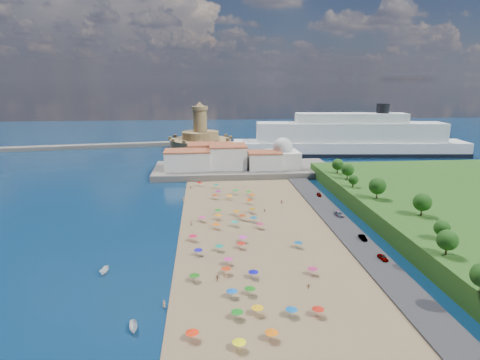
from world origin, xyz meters
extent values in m
plane|color=#071938|center=(0.00, 0.00, 0.00)|extent=(700.00, 700.00, 0.00)
cube|color=#59544C|center=(10.00, 73.00, 1.50)|extent=(90.00, 36.00, 3.00)
cube|color=#59544C|center=(-12.00, 108.00, 1.20)|extent=(18.00, 70.00, 2.40)
cube|color=#59544C|center=(-110.00, 153.00, 1.30)|extent=(199.03, 34.77, 2.60)
cube|color=silver|center=(-18.00, 69.00, 7.50)|extent=(22.00, 14.00, 9.00)
cube|color=silver|center=(2.00, 71.00, 8.50)|extent=(18.00, 16.00, 11.00)
cube|color=silver|center=(20.00, 67.00, 7.00)|extent=(16.00, 12.00, 8.00)
cube|color=silver|center=(-6.00, 83.00, 8.00)|extent=(24.00, 14.00, 10.00)
cube|color=silver|center=(30.00, 71.00, 7.00)|extent=(16.00, 16.00, 8.00)
sphere|color=silver|center=(30.00, 71.00, 13.00)|extent=(10.00, 10.00, 10.00)
cylinder|color=silver|center=(30.00, 71.00, 16.80)|extent=(1.20, 1.20, 1.60)
cylinder|color=#A78753|center=(-12.00, 138.00, 4.00)|extent=(40.00, 40.00, 8.00)
cylinder|color=#A78753|center=(-12.00, 138.00, 10.50)|extent=(24.00, 24.00, 5.00)
cylinder|color=#A78753|center=(-12.00, 138.00, 20.00)|extent=(9.00, 9.00, 14.00)
cylinder|color=#A78753|center=(-12.00, 138.00, 28.20)|extent=(10.40, 10.40, 2.40)
cone|color=#A78753|center=(-12.00, 138.00, 30.90)|extent=(6.00, 6.00, 3.00)
cube|color=black|center=(81.09, 115.41, 1.18)|extent=(147.38, 33.97, 2.35)
cube|color=white|center=(81.09, 115.41, 4.35)|extent=(146.35, 33.49, 8.70)
cube|color=white|center=(81.09, 115.41, 14.51)|extent=(117.11, 27.18, 11.61)
cube|color=white|center=(81.09, 115.41, 23.21)|extent=(68.60, 19.23, 5.80)
cylinder|color=black|center=(100.36, 113.78, 29.01)|extent=(7.74, 7.74, 5.80)
cylinder|color=gray|center=(16.02, -23.96, 1.25)|extent=(0.07, 0.07, 2.00)
cone|color=#0E5080|center=(16.02, -23.96, 2.15)|extent=(2.50, 2.50, 0.60)
cylinder|color=gray|center=(0.85, -18.53, 1.25)|extent=(0.07, 0.07, 2.00)
cone|color=#CC2BB9|center=(0.85, -18.53, 2.15)|extent=(2.50, 2.50, 0.60)
cylinder|color=gray|center=(-4.49, 31.18, 1.25)|extent=(0.07, 0.07, 2.00)
cone|color=#9C2174|center=(-4.49, 31.18, 2.15)|extent=(2.50, 2.50, 0.60)
cylinder|color=gray|center=(6.84, -56.88, 1.25)|extent=(0.07, 0.07, 2.00)
cone|color=#0D5DAC|center=(6.84, -56.88, 2.15)|extent=(2.50, 2.50, 0.60)
cylinder|color=gray|center=(2.57, 0.26, 1.25)|extent=(0.07, 0.07, 2.00)
cone|color=#922D0D|center=(2.57, 0.26, 2.15)|extent=(2.50, 2.50, 0.60)
cylinder|color=gray|center=(6.84, 17.99, 1.25)|extent=(0.07, 0.07, 2.00)
cone|color=#C54008|center=(6.84, 17.99, 2.15)|extent=(2.50, 2.50, 0.60)
cylinder|color=gray|center=(-5.59, 1.56, 1.25)|extent=(0.07, 0.07, 2.00)
cone|color=orange|center=(-5.59, 1.56, 2.15)|extent=(2.50, 2.50, 0.60)
cylinder|color=gray|center=(6.75, 7.03, 1.25)|extent=(0.07, 0.07, 2.00)
cone|color=#96650D|center=(6.75, 7.03, 2.15)|extent=(2.50, 2.50, 0.60)
cylinder|color=gray|center=(-3.99, -56.76, 1.25)|extent=(0.07, 0.07, 2.00)
cone|color=#16801A|center=(-3.99, -56.76, 2.15)|extent=(2.50, 2.50, 0.60)
cylinder|color=gray|center=(-0.45, -47.99, 1.25)|extent=(0.07, 0.07, 2.00)
cone|color=#177214|center=(-0.45, -47.99, 2.15)|extent=(2.50, 2.50, 0.60)
cylinder|color=gray|center=(-12.66, -62.65, 1.25)|extent=(0.07, 0.07, 2.00)
cone|color=#FD2B0B|center=(-12.66, -62.65, 2.15)|extent=(2.50, 2.50, 0.60)
cylinder|color=gray|center=(-13.61, -16.41, 1.25)|extent=(0.07, 0.07, 2.00)
cone|color=red|center=(-13.61, -16.41, 2.15)|extent=(2.50, 2.50, 0.60)
cylinder|color=gray|center=(-4.27, -32.72, 1.25)|extent=(0.07, 0.07, 2.00)
cone|color=#C72A83|center=(-4.27, -32.72, 2.15)|extent=(2.50, 2.50, 0.60)
cylinder|color=gray|center=(-12.12, 46.02, 1.25)|extent=(0.07, 0.07, 2.00)
cone|color=red|center=(-12.12, 46.02, 2.15)|extent=(2.50, 2.50, 0.60)
cylinder|color=gray|center=(-6.21, -24.25, 1.25)|extent=(0.07, 0.07, 2.00)
cone|color=#0E8668|center=(-6.21, -24.25, 2.15)|extent=(2.50, 2.50, 0.60)
cylinder|color=gray|center=(-11.95, -26.43, 1.25)|extent=(0.07, 0.07, 2.00)
cone|color=#140DB0|center=(-11.95, -26.43, 2.15)|extent=(2.50, 2.50, 0.60)
cylinder|color=gray|center=(8.91, 24.86, 1.25)|extent=(0.07, 0.07, 2.00)
cone|color=#D3580B|center=(8.91, 24.86, 2.15)|extent=(2.50, 2.50, 0.60)
cylinder|color=gray|center=(-4.47, -48.70, 1.25)|extent=(0.07, 0.07, 2.00)
cone|color=blue|center=(-4.47, -48.70, 2.15)|extent=(2.50, 2.50, 0.60)
cylinder|color=gray|center=(0.92, 5.02, 1.25)|extent=(0.07, 0.07, 2.00)
cone|color=orange|center=(0.92, 5.02, 2.15)|extent=(2.50, 2.50, 0.60)
cylinder|color=gray|center=(-5.90, 25.52, 1.25)|extent=(0.07, 0.07, 2.00)
cone|color=#B4450E|center=(-5.90, 25.52, 2.15)|extent=(2.50, 2.50, 0.60)
cylinder|color=gray|center=(-5.52, 6.84, 1.25)|extent=(0.07, 0.07, 2.00)
cone|color=#16801A|center=(-5.52, 6.84, 2.15)|extent=(2.50, 2.50, 0.60)
cylinder|color=gray|center=(-4.43, -66.16, 1.25)|extent=(0.07, 0.07, 2.00)
cone|color=#FFFC0D|center=(-4.43, -66.16, 2.15)|extent=(2.50, 2.50, 0.60)
cylinder|color=gray|center=(-5.10, -38.01, 1.25)|extent=(0.07, 0.07, 2.00)
cone|color=#BD340F|center=(-5.10, -38.01, 2.15)|extent=(2.50, 2.50, 0.60)
cylinder|color=gray|center=(7.92, 29.44, 1.25)|extent=(0.07, 0.07, 2.00)
cone|color=#288317|center=(7.92, 29.44, 2.15)|extent=(2.50, 2.50, 0.60)
cylinder|color=gray|center=(6.09, -2.06, 1.25)|extent=(0.07, 0.07, 2.00)
cone|color=#0D587F|center=(6.09, -2.06, 2.15)|extent=(2.50, 2.50, 0.60)
cylinder|color=gray|center=(-0.42, -5.47, 1.25)|extent=(0.07, 0.07, 2.00)
cone|color=#119F8A|center=(-0.42, -5.47, 2.15)|extent=(2.50, 2.50, 0.60)
cylinder|color=gray|center=(-12.70, -40.76, 1.25)|extent=(0.07, 0.07, 2.00)
cone|color=#1A6B13|center=(-12.70, -40.76, 2.15)|extent=(2.50, 2.50, 0.60)
cylinder|color=gray|center=(-11.07, -0.28, 1.25)|extent=(0.07, 0.07, 2.00)
cone|color=#C22976|center=(-11.07, -0.28, 2.15)|extent=(2.50, 2.50, 0.60)
cylinder|color=gray|center=(12.15, -57.23, 1.25)|extent=(0.07, 0.07, 2.00)
cone|color=red|center=(12.15, -57.23, 2.15)|extent=(2.50, 2.50, 0.60)
cylinder|color=gray|center=(0.19, -55.68, 1.25)|extent=(0.07, 0.07, 2.00)
cone|color=#F4B50D|center=(0.19, -55.68, 2.15)|extent=(2.50, 2.50, 0.60)
cylinder|color=gray|center=(2.66, 31.81, 1.25)|extent=(0.07, 0.07, 2.00)
cone|color=#178326|center=(2.66, 31.81, 2.15)|extent=(2.50, 2.50, 0.60)
cylinder|color=gray|center=(7.35, -8.16, 1.25)|extent=(0.07, 0.07, 2.00)
cone|color=#AA2450|center=(7.35, -8.16, 2.15)|extent=(2.50, 2.50, 0.60)
cylinder|color=gray|center=(-6.51, -7.22, 1.25)|extent=(0.07, 0.07, 2.00)
cone|color=#F45F0A|center=(-6.51, -7.22, 2.15)|extent=(2.50, 2.50, 0.60)
cylinder|color=gray|center=(15.71, -40.03, 1.25)|extent=(0.07, 0.07, 2.00)
cone|color=#AF255D|center=(15.71, -40.03, 2.15)|extent=(2.50, 2.50, 0.60)
cylinder|color=gray|center=(-0.15, -23.06, 1.25)|extent=(0.07, 0.07, 2.00)
cone|color=red|center=(-0.15, -23.06, 2.15)|extent=(2.50, 2.50, 0.60)
cylinder|color=gray|center=(1.26, -40.34, 1.25)|extent=(0.07, 0.07, 2.00)
cone|color=#0E0CA7|center=(1.26, -40.34, 2.15)|extent=(2.50, 2.50, 0.60)
cylinder|color=gray|center=(-0.27, 24.31, 1.25)|extent=(0.07, 0.07, 2.00)
cone|color=orange|center=(-0.27, 24.31, 2.15)|extent=(2.50, 2.50, 0.60)
cylinder|color=gray|center=(-4.97, 41.64, 1.25)|extent=(0.07, 0.07, 2.00)
cone|color=#0D795E|center=(-4.97, 41.64, 2.15)|extent=(2.50, 2.50, 0.60)
cylinder|color=gray|center=(1.68, -63.94, 1.25)|extent=(0.07, 0.07, 2.00)
cone|color=orange|center=(1.68, -63.94, 2.15)|extent=(2.50, 2.50, 0.60)
imported|color=tan|center=(-15.86, 40.76, 1.16)|extent=(1.16, 0.79, 1.83)
imported|color=tan|center=(8.10, 39.95, 1.19)|extent=(1.04, 1.37, 1.89)
imported|color=tan|center=(-7.32, -41.08, 1.13)|extent=(1.71, 1.06, 1.75)
imported|color=tan|center=(-0.68, 27.08, 1.08)|extent=(0.97, 0.85, 1.67)
imported|color=tan|center=(19.17, 16.77, 1.09)|extent=(1.59, 1.19, 1.67)
imported|color=tan|center=(-14.55, -3.33, 1.17)|extent=(0.95, 1.07, 1.85)
imported|color=tan|center=(12.97, -46.89, 1.07)|extent=(1.01, 0.53, 1.65)
imported|color=tan|center=(-18.79, -51.28, 1.10)|extent=(0.95, 0.98, 1.69)
imported|color=tan|center=(-18.29, 23.73, 1.04)|extent=(1.18, 0.98, 1.58)
imported|color=tan|center=(11.19, 7.57, 1.09)|extent=(0.73, 0.70, 1.69)
imported|color=white|center=(-23.86, -58.39, 0.75)|extent=(2.21, 4.11, 1.50)
imported|color=white|center=(-34.83, -34.25, 0.74)|extent=(2.17, 4.06, 1.49)
imported|color=gray|center=(36.00, -34.29, 1.33)|extent=(1.96, 3.85, 1.26)
imported|color=gray|center=(36.00, 0.30, 1.42)|extent=(2.66, 5.18, 1.44)
imported|color=gray|center=(36.00, 24.79, 1.35)|extent=(1.96, 3.95, 1.30)
imported|color=gray|center=(36.00, -20.73, 1.34)|extent=(1.41, 3.88, 1.27)
cylinder|color=#382314|center=(46.53, -43.99, 7.36)|extent=(0.50, 0.50, 2.72)
sphere|color=#14380F|center=(46.53, -43.99, 9.80)|extent=(4.89, 4.89, 4.89)
cylinder|color=#382314|center=(50.86, -34.83, 7.14)|extent=(0.50, 0.50, 2.28)
sphere|color=#14380F|center=(50.86, -34.83, 9.19)|extent=(4.11, 4.11, 4.11)
cylinder|color=#382314|center=(55.69, -16.36, 7.53)|extent=(0.50, 0.50, 3.06)
sphere|color=#14380F|center=(55.69, -16.36, 10.28)|extent=(5.51, 5.51, 5.51)
cylinder|color=#382314|center=(49.65, 2.10, 7.64)|extent=(0.50, 0.50, 3.28)
sphere|color=#14380F|center=(49.65, 2.10, 10.59)|extent=(5.90, 5.90, 5.90)
cylinder|color=#382314|center=(47.12, 17.97, 7.06)|extent=(0.50, 0.50, 2.11)
sphere|color=#14380F|center=(47.12, 17.97, 8.96)|extent=(3.80, 3.80, 3.80)
cylinder|color=#382314|center=(49.33, 30.41, 7.45)|extent=(0.50, 0.50, 2.91)
sphere|color=#14380F|center=(49.33, 30.41, 10.07)|extent=(5.23, 5.23, 5.23)
cylinder|color=#382314|center=(48.73, 41.22, 7.42)|extent=(0.50, 0.50, 2.83)
sphere|color=#14380F|center=(48.73, 41.22, 9.97)|extent=(5.10, 5.10, 5.10)
camera|label=1|loc=(-9.80, -126.69, 46.32)|focal=30.00mm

